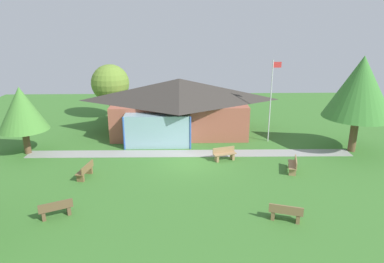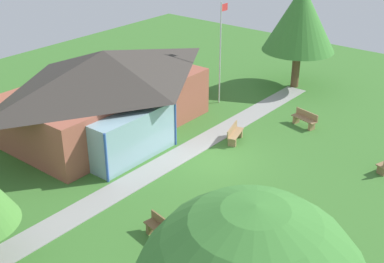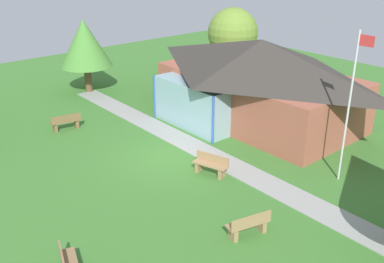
% 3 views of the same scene
% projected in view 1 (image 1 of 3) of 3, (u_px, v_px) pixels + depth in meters
% --- Properties ---
extents(ground_plane, '(44.00, 44.00, 0.00)m').
position_uv_depth(ground_plane, '(190.00, 162.00, 22.46)').
color(ground_plane, '#3D752D').
extents(pavilion, '(11.24, 7.49, 4.33)m').
position_uv_depth(pavilion, '(179.00, 105.00, 27.82)').
color(pavilion, '#A35642').
rests_on(pavilion, ground_plane).
extents(footpath, '(21.88, 1.55, 0.03)m').
position_uv_depth(footpath, '(189.00, 153.00, 23.92)').
color(footpath, '#999993').
rests_on(footpath, ground_plane).
extents(flagpole, '(0.64, 0.08, 6.03)m').
position_uv_depth(flagpole, '(271.00, 98.00, 25.41)').
color(flagpole, silver).
rests_on(flagpole, ground_plane).
extents(bench_mid_right, '(0.80, 1.56, 0.84)m').
position_uv_depth(bench_mid_right, '(293.00, 165.00, 20.97)').
color(bench_mid_right, '#9E7A51').
rests_on(bench_mid_right, ground_plane).
extents(bench_rear_near_path, '(1.56, 0.86, 0.84)m').
position_uv_depth(bench_rear_near_path, '(224.00, 154.00, 22.72)').
color(bench_rear_near_path, '#9E7A51').
rests_on(bench_rear_near_path, ground_plane).
extents(bench_front_right, '(1.56, 0.89, 0.84)m').
position_uv_depth(bench_front_right, '(286.00, 213.00, 15.82)').
color(bench_front_right, olive).
rests_on(bench_front_right, ground_plane).
extents(bench_front_left, '(1.54, 1.05, 0.84)m').
position_uv_depth(bench_front_left, '(56.00, 209.00, 16.13)').
color(bench_front_left, brown).
rests_on(bench_front_left, ground_plane).
extents(bench_mid_left, '(0.71, 1.56, 0.84)m').
position_uv_depth(bench_mid_left, '(85.00, 171.00, 20.20)').
color(bench_mid_left, brown).
rests_on(bench_mid_left, ground_plane).
extents(tree_west_hedge, '(3.22, 3.22, 4.58)m').
position_uv_depth(tree_west_hedge, '(22.00, 109.00, 23.06)').
color(tree_west_hedge, brown).
rests_on(tree_west_hedge, ground_plane).
extents(tree_east_hedge, '(4.54, 4.54, 6.52)m').
position_uv_depth(tree_east_hedge, '(360.00, 87.00, 23.08)').
color(tree_east_hedge, brown).
rests_on(tree_east_hedge, ground_plane).
extents(tree_behind_pavilion_left, '(3.38, 3.38, 4.94)m').
position_uv_depth(tree_behind_pavilion_left, '(110.00, 83.00, 31.58)').
color(tree_behind_pavilion_left, brown).
rests_on(tree_behind_pavilion_left, ground_plane).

